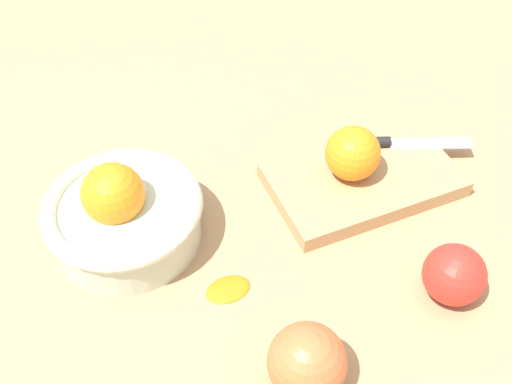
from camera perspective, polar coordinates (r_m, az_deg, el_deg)
ground_plane at (r=0.71m, az=4.53°, el=-5.34°), size 2.40×2.40×0.00m
bowl at (r=0.70m, az=-12.60°, el=-2.09°), size 0.18×0.18×0.11m
cutting_board at (r=0.78m, az=10.21°, el=1.20°), size 0.26×0.18×0.02m
orange_on_board at (r=0.74m, az=9.27°, el=3.69°), size 0.07×0.07×0.07m
knife at (r=0.81m, az=13.44°, el=4.63°), size 0.14×0.10×0.01m
apple_front_left_2 at (r=0.59m, az=4.92°, el=-15.95°), size 0.08×0.08×0.08m
apple_front_right at (r=0.68m, az=18.50°, el=-7.53°), size 0.07×0.07×0.07m
citrus_peel at (r=0.67m, az=-2.87°, el=-8.94°), size 0.06×0.05×0.01m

